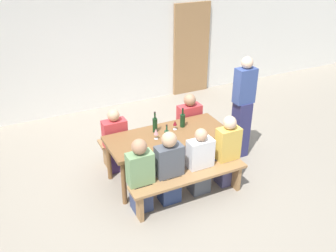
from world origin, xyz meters
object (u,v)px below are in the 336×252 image
bench_far (150,137)px  standing_host (242,109)px  seated_guest_near_1 (169,169)px  wooden_door (191,49)px  bench_near (190,181)px  seated_guest_near_2 (200,163)px  seated_guest_far_1 (189,125)px  wine_glass_1 (156,132)px  wine_bottle_1 (183,120)px  tasting_table (168,140)px  wine_bottle_0 (167,138)px  seated_guest_near_0 (140,177)px  wine_bottle_2 (155,125)px  wine_glass_0 (175,123)px  seated_guest_near_3 (227,152)px  seated_guest_far_0 (115,142)px

bench_far → standing_host: size_ratio=1.00×
seated_guest_near_1 → wooden_door: bearing=-33.2°
bench_near → seated_guest_near_2: size_ratio=1.67×
seated_guest_near_2 → seated_guest_far_1: size_ratio=0.97×
wooden_door → seated_guest_near_1: (-2.28, -3.49, -0.51)m
wine_glass_1 → seated_guest_near_2: 0.78m
wine_bottle_1 → tasting_table: bearing=-156.1°
bench_far → wine_bottle_0: wine_bottle_0 is taller
wine_bottle_1 → standing_host: (1.07, -0.09, -0.00)m
tasting_table → standing_host: (1.39, 0.05, 0.20)m
wine_bottle_0 → seated_guest_near_2: size_ratio=0.32×
wine_bottle_0 → wine_glass_1: size_ratio=1.91×
wine_bottle_0 → seated_guest_near_2: (0.40, -0.27, -0.38)m
wine_bottle_0 → standing_host: standing_host is taller
seated_guest_near_0 → wine_bottle_2: bearing=-37.1°
wine_glass_1 → seated_guest_near_1: seated_guest_near_1 is taller
seated_guest_near_2 → seated_guest_far_1: (0.43, 1.10, 0.02)m
wine_glass_0 → seated_guest_near_0: bearing=-142.4°
bench_far → wine_bottle_2: bearing=-104.4°
wine_bottle_0 → seated_guest_near_3: 0.97m
tasting_table → standing_host: size_ratio=1.06×
tasting_table → seated_guest_near_2: seated_guest_near_2 is taller
wine_bottle_0 → seated_guest_near_1: (-0.09, -0.27, -0.34)m
wooden_door → wine_bottle_2: wooden_door is taller
wine_bottle_1 → seated_guest_near_3: (0.40, -0.69, -0.32)m
seated_guest_near_1 → seated_guest_far_0: size_ratio=1.04×
wine_bottle_0 → seated_guest_far_1: wine_bottle_0 is taller
wooden_door → wine_bottle_2: size_ratio=6.27×
tasting_table → wine_glass_0: 0.28m
bench_far → seated_guest_near_3: size_ratio=1.54×
wine_bottle_0 → seated_guest_near_0: bearing=-153.0°
seated_guest_near_3 → wine_bottle_0: bearing=73.0°
tasting_table → seated_guest_near_1: size_ratio=1.66×
tasting_table → seated_guest_far_1: size_ratio=1.72×
wine_glass_0 → tasting_table: bearing=-147.9°
bench_far → wine_glass_1: (-0.21, -0.73, 0.52)m
wine_bottle_1 → wine_bottle_2: size_ratio=0.95×
wine_glass_0 → seated_guest_near_1: size_ratio=0.14×
wooden_door → seated_guest_far_0: 3.64m
wooden_door → tasting_table: (-2.03, -2.94, -0.38)m
bench_near → bench_far: (0.00, 1.40, 0.00)m
wine_bottle_2 → seated_guest_near_3: size_ratio=0.29×
seated_guest_near_0 → seated_guest_near_1: bearing=-90.0°
bench_near → seated_guest_far_0: 1.42m
wine_bottle_1 → wine_bottle_2: (-0.46, 0.03, 0.01)m
seated_guest_near_2 → seated_guest_far_1: 1.18m
tasting_table → seated_guest_near_0: 0.88m
seated_guest_near_2 → bench_near: bearing=121.4°
wine_bottle_0 → bench_far: bearing=80.9°
seated_guest_far_0 → bench_far: bearing=102.8°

